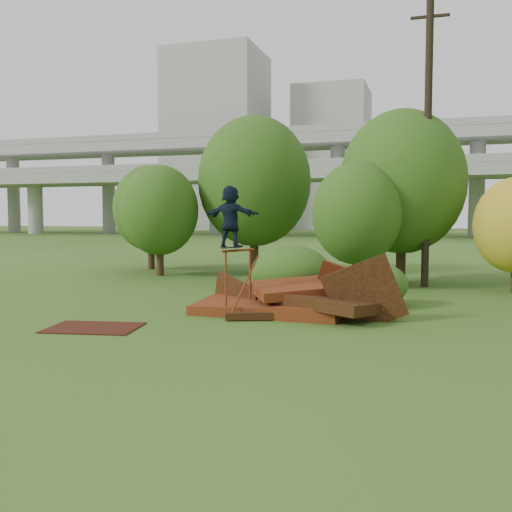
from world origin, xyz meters
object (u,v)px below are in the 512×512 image
(scrap_pile, at_px, (292,301))
(skater, at_px, (231,216))
(utility_pole, at_px, (428,140))
(flat_plate, at_px, (94,328))

(scrap_pile, xyz_separation_m, skater, (-1.49, -0.83, 2.33))
(utility_pole, bearing_deg, scrap_pile, -114.70)
(skater, xyz_separation_m, flat_plate, (-2.56, -2.60, -2.67))
(skater, bearing_deg, flat_plate, 50.93)
(scrap_pile, relative_size, flat_plate, 2.73)
(skater, relative_size, utility_pole, 0.15)
(skater, bearing_deg, scrap_pile, -145.45)
(scrap_pile, distance_m, skater, 2.89)
(scrap_pile, xyz_separation_m, flat_plate, (-4.05, -3.43, -0.33))
(skater, relative_size, flat_plate, 0.77)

